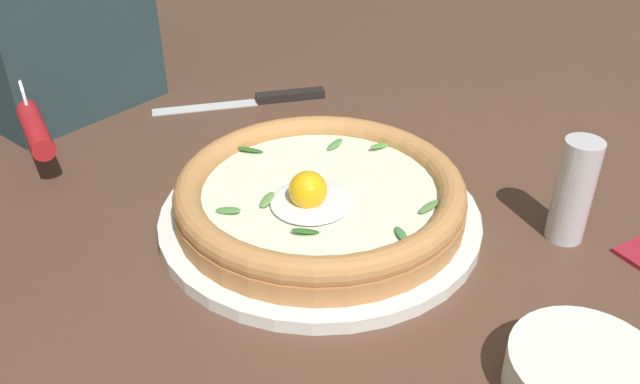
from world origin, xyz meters
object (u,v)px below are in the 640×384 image
at_px(side_bowl, 583,376).
at_px(pizza, 320,194).
at_px(pizza_cutter, 31,119).
at_px(table_knife, 266,99).
at_px(pepper_shaker, 574,191).

bearing_deg(side_bowl, pizza, 65.83).
bearing_deg(pizza, pizza_cutter, 92.28).
relative_size(table_knife, pepper_shaker, 1.86).
bearing_deg(table_knife, pizza, -140.87).
distance_m(pizza, table_knife, 0.27).
relative_size(pizza_cutter, pepper_shaker, 1.56).
bearing_deg(pizza, table_knife, 39.13).
relative_size(side_bowl, pizza_cutter, 0.67).
relative_size(side_bowl, pepper_shaker, 1.05).
height_order(pizza, table_knife, pizza).
relative_size(pizza, side_bowl, 2.57).
bearing_deg(pizza, side_bowl, -114.17).
xyz_separation_m(pizza, pizza_cutter, (-0.01, 0.32, 0.01)).
distance_m(side_bowl, pepper_shaker, 0.18).
distance_m(pizza, side_bowl, 0.26).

